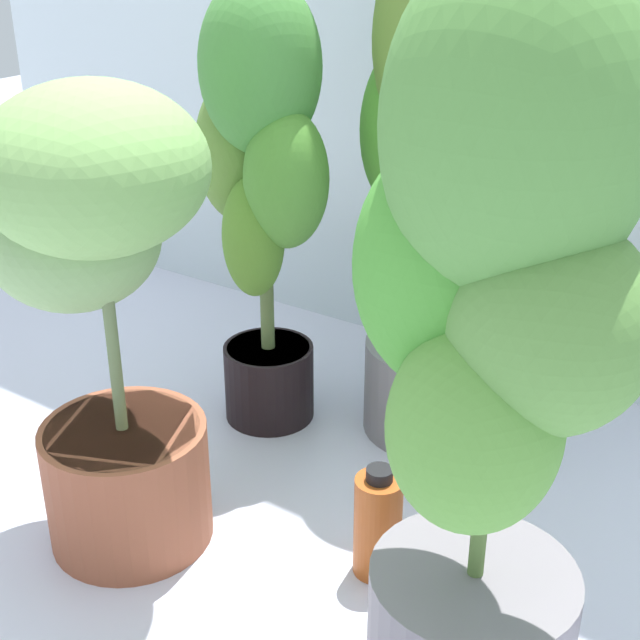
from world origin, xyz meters
TOP-DOWN VIEW (x-y plane):
  - ground_plane at (0.00, 0.00)m, footprint 8.00×8.00m
  - potted_plant_front_right at (0.33, -0.06)m, footprint 0.46×0.39m
  - potted_plant_front_left at (-0.31, -0.06)m, footprint 0.48×0.47m
  - potted_plant_back_center at (-0.01, 0.52)m, footprint 0.45×0.35m
  - potted_plant_back_left at (-0.33, 0.37)m, footprint 0.37×0.31m
  - nutrient_bottle at (0.11, 0.08)m, footprint 0.08×0.08m

SIDE VIEW (x-z plane):
  - ground_plane at x=0.00m, z-range 0.00..0.00m
  - nutrient_bottle at x=0.11m, z-range -0.01..0.19m
  - potted_plant_front_left at x=-0.31m, z-range 0.08..0.85m
  - potted_plant_back_left at x=-0.33m, z-range 0.09..0.97m
  - potted_plant_front_right at x=0.33m, z-range 0.07..1.05m
  - potted_plant_back_center at x=-0.01m, z-range 0.07..1.06m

